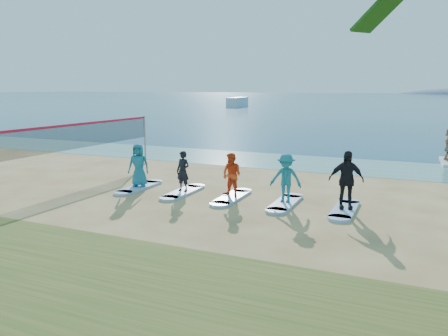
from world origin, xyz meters
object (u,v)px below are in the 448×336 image
at_px(paddleboard, 448,162).
at_px(surfboard_2, 232,197).
at_px(boat_offshore_a, 237,107).
at_px(surfboard_0, 139,187).
at_px(volleyball_net, 83,136).
at_px(surfboard_4, 345,210).
at_px(surfboard_3, 285,203).
at_px(student_3, 286,178).
at_px(surfboard_1, 183,192).
at_px(student_2, 232,175).
at_px(student_4, 346,180).
at_px(student_1, 183,171).
at_px(student_0, 139,165).

xyz_separation_m(paddleboard, surfboard_2, (-7.58, -11.64, -0.01)).
distance_m(boat_offshore_a, surfboard_0, 73.73).
distance_m(volleyball_net, surfboard_4, 11.32).
height_order(boat_offshore_a, surfboard_2, boat_offshore_a).
height_order(surfboard_3, student_3, student_3).
xyz_separation_m(boat_offshore_a, surfboard_3, (30.18, -69.65, 0.04)).
xyz_separation_m(surfboard_1, student_3, (3.98, 0.00, 0.88)).
bearing_deg(surfboard_2, surfboard_0, 180.00).
xyz_separation_m(paddleboard, student_2, (-7.58, -11.64, 0.81)).
bearing_deg(volleyball_net, student_3, -3.29).
bearing_deg(student_3, student_4, -3.01).
relative_size(surfboard_1, student_4, 1.16).
xyz_separation_m(volleyball_net, student_1, (5.18, -0.53, -1.05)).
relative_size(surfboard_1, surfboard_3, 1.00).
distance_m(boat_offshore_a, student_3, 75.91).
height_order(student_0, surfboard_3, student_0).
height_order(surfboard_0, student_3, student_3).
relative_size(paddleboard, student_1, 1.96).
bearing_deg(surfboard_1, surfboard_2, 0.00).
relative_size(student_3, surfboard_4, 0.76).
distance_m(surfboard_0, student_3, 6.04).
bearing_deg(student_0, surfboard_0, 0.00).
xyz_separation_m(student_1, student_2, (1.99, 0.00, 0.02)).
bearing_deg(student_0, surfboard_3, -15.67).
distance_m(surfboard_1, surfboard_4, 5.98).
distance_m(surfboard_1, student_3, 4.08).
bearing_deg(boat_offshore_a, paddleboard, -63.62).
bearing_deg(student_4, boat_offshore_a, 97.82).
bearing_deg(student_2, student_1, -165.25).
bearing_deg(surfboard_3, student_1, 180.00).
bearing_deg(surfboard_1, student_1, 0.00).
bearing_deg(surfboard_1, student_2, 0.00).
distance_m(surfboard_0, surfboard_1, 1.99).
xyz_separation_m(surfboard_2, student_2, (0.00, 0.00, 0.83)).
xyz_separation_m(surfboard_0, student_3, (5.98, 0.00, 0.88)).
bearing_deg(surfboard_2, student_1, 180.00).
bearing_deg(student_4, surfboard_2, 163.03).
distance_m(surfboard_1, student_1, 0.81).
distance_m(surfboard_2, student_3, 2.18).
height_order(boat_offshore_a, student_2, student_2).
distance_m(boat_offshore_a, student_4, 76.73).
xyz_separation_m(surfboard_2, student_3, (1.99, 0.00, 0.88)).
bearing_deg(surfboard_0, student_1, 0.00).
bearing_deg(student_1, student_2, 8.93).
relative_size(volleyball_net, student_3, 5.44).
bearing_deg(student_0, student_2, -15.67).
relative_size(boat_offshore_a, student_3, 4.90).
xyz_separation_m(paddleboard, surfboard_1, (-9.57, -11.64, -0.01)).
relative_size(student_1, surfboard_2, 0.69).
xyz_separation_m(volleyball_net, surfboard_1, (5.18, -0.53, -1.86)).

